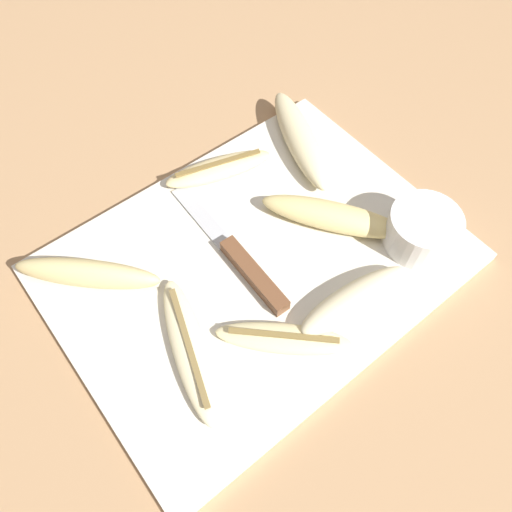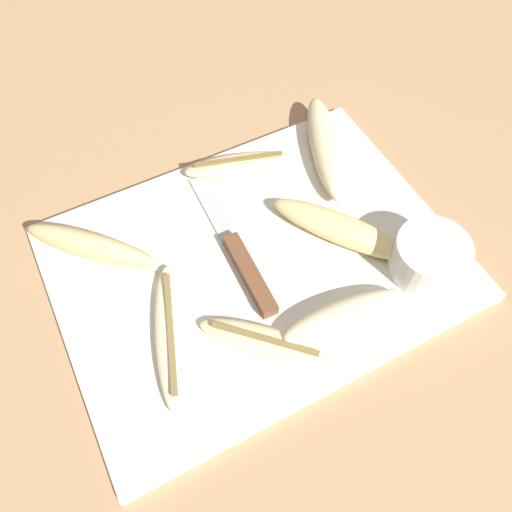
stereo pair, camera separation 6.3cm
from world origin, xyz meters
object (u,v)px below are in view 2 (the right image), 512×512
(banana_golden_short, at_px, (341,229))
(banana_cream_curved, at_px, (326,147))
(prep_bowl, at_px, (429,257))
(banana_spotted_left, at_px, (91,246))
(banana_pale_long, at_px, (172,335))
(knife, at_px, (244,263))
(banana_soft_right, at_px, (265,342))
(banana_ripe_center, at_px, (239,165))
(banana_bright_far, at_px, (345,316))

(banana_golden_short, relative_size, banana_cream_curved, 0.89)
(prep_bowl, bearing_deg, banana_cream_curved, 92.25)
(prep_bowl, bearing_deg, banana_spotted_left, 149.60)
(banana_golden_short, distance_m, banana_pale_long, 0.25)
(knife, height_order, banana_soft_right, same)
(banana_golden_short, distance_m, prep_bowl, 0.11)
(banana_golden_short, bearing_deg, banana_spotted_left, 157.50)
(banana_ripe_center, distance_m, banana_soft_right, 0.27)
(banana_golden_short, bearing_deg, prep_bowl, -53.03)
(banana_ripe_center, xyz_separation_m, banana_cream_curved, (0.13, -0.03, 0.01))
(banana_soft_right, height_order, prep_bowl, prep_bowl)
(banana_soft_right, distance_m, banana_bright_far, 0.10)
(banana_golden_short, relative_size, banana_soft_right, 1.30)
(banana_spotted_left, relative_size, banana_bright_far, 0.95)
(banana_golden_short, xyz_separation_m, banana_ripe_center, (-0.07, 0.16, -0.01))
(banana_soft_right, bearing_deg, banana_ripe_center, 69.77)
(banana_ripe_center, bearing_deg, banana_cream_curved, -14.13)
(knife, relative_size, prep_bowl, 2.61)
(knife, height_order, prep_bowl, prep_bowl)
(banana_ripe_center, height_order, prep_bowl, prep_bowl)
(banana_bright_far, bearing_deg, banana_golden_short, 59.45)
(banana_cream_curved, height_order, banana_spotted_left, banana_spotted_left)
(banana_spotted_left, relative_size, prep_bowl, 1.67)
(banana_pale_long, height_order, banana_bright_far, banana_bright_far)
(knife, bearing_deg, banana_golden_short, -5.38)
(knife, relative_size, banana_soft_right, 1.71)
(banana_pale_long, xyz_separation_m, banana_bright_far, (0.19, -0.08, 0.01))
(knife, bearing_deg, banana_bright_far, -58.60)
(banana_cream_curved, relative_size, prep_bowl, 2.23)
(banana_pale_long, xyz_separation_m, banana_cream_curved, (0.31, 0.16, 0.01))
(prep_bowl, bearing_deg, banana_ripe_center, 117.74)
(banana_ripe_center, bearing_deg, banana_spotted_left, -169.53)
(knife, relative_size, banana_pale_long, 1.26)
(banana_spotted_left, bearing_deg, banana_ripe_center, 10.47)
(banana_pale_long, relative_size, banana_bright_far, 1.18)
(knife, distance_m, banana_golden_short, 0.13)
(banana_ripe_center, height_order, banana_cream_curved, banana_cream_curved)
(banana_bright_far, bearing_deg, banana_soft_right, 169.13)
(banana_soft_right, bearing_deg, banana_pale_long, 148.16)
(banana_golden_short, xyz_separation_m, banana_spotted_left, (-0.30, 0.12, 0.00))
(banana_golden_short, distance_m, banana_ripe_center, 0.18)
(banana_ripe_center, bearing_deg, knife, -114.47)
(banana_bright_far, bearing_deg, banana_spotted_left, 135.37)
(banana_golden_short, height_order, banana_spotted_left, banana_spotted_left)
(banana_ripe_center, height_order, banana_soft_right, banana_ripe_center)
(banana_pale_long, distance_m, banana_cream_curved, 0.35)
(banana_pale_long, bearing_deg, banana_golden_short, 7.12)
(banana_pale_long, distance_m, prep_bowl, 0.33)
(knife, distance_m, prep_bowl, 0.23)
(knife, distance_m, banana_pale_long, 0.13)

